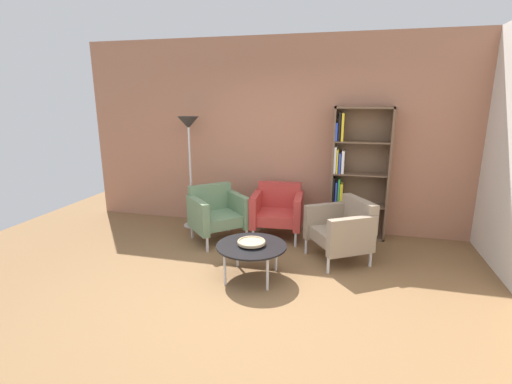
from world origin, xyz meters
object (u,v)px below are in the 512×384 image
object	(u,v)px
bookshelf_tall	(354,176)
armchair_by_bookshelf	(278,210)
floor_lamp_torchiere	(189,136)
coffee_table_low	(251,247)
decorative_bowl	(251,242)
armchair_near_window	(343,229)
armchair_spare_guest	(216,212)

from	to	relation	value
bookshelf_tall	armchair_by_bookshelf	xyz separation A→B (m)	(-1.06, -0.32, -0.50)
floor_lamp_torchiere	coffee_table_low	bearing A→B (deg)	-47.16
floor_lamp_torchiere	armchair_by_bookshelf	bearing A→B (deg)	-5.15
decorative_bowl	armchair_by_bookshelf	distance (m)	1.37
decorative_bowl	armchair_by_bookshelf	bearing A→B (deg)	88.51
coffee_table_low	floor_lamp_torchiere	distance (m)	2.30
coffee_table_low	armchair_near_window	bearing A→B (deg)	37.78
armchair_by_bookshelf	bookshelf_tall	bearing A→B (deg)	12.94
armchair_spare_guest	floor_lamp_torchiere	xyz separation A→B (m)	(-0.59, 0.46, 1.03)
decorative_bowl	armchair_spare_guest	xyz separation A→B (m)	(-0.80, 1.03, -0.02)
armchair_by_bookshelf	floor_lamp_torchiere	world-z (taller)	floor_lamp_torchiere
coffee_table_low	armchair_spare_guest	world-z (taller)	armchair_spare_guest
armchair_spare_guest	armchair_by_bookshelf	distance (m)	0.90
coffee_table_low	armchair_near_window	xyz separation A→B (m)	(0.99, 0.77, 0.04)
coffee_table_low	armchair_near_window	size ratio (longest dim) A/B	0.85
armchair_spare_guest	armchair_by_bookshelf	world-z (taller)	same
bookshelf_tall	armchair_spare_guest	xyz separation A→B (m)	(-1.89, -0.65, -0.50)
bookshelf_tall	coffee_table_low	distance (m)	2.08
armchair_near_window	armchair_by_bookshelf	xyz separation A→B (m)	(-0.95, 0.60, 0.00)
coffee_table_low	decorative_bowl	bearing A→B (deg)	-86.42
decorative_bowl	armchair_near_window	world-z (taller)	armchair_near_window
bookshelf_tall	decorative_bowl	world-z (taller)	bookshelf_tall
armchair_near_window	floor_lamp_torchiere	xyz separation A→B (m)	(-2.37, 0.73, 1.03)
bookshelf_tall	decorative_bowl	bearing A→B (deg)	-123.00
bookshelf_tall	floor_lamp_torchiere	world-z (taller)	bookshelf_tall
armchair_by_bookshelf	decorative_bowl	bearing A→B (deg)	-95.33
coffee_table_low	decorative_bowl	world-z (taller)	decorative_bowl
armchair_by_bookshelf	armchair_spare_guest	bearing A→B (deg)	-161.99
decorative_bowl	floor_lamp_torchiere	xyz separation A→B (m)	(-1.38, 1.49, 1.01)
armchair_near_window	armchair_spare_guest	bearing A→B (deg)	-130.78
decorative_bowl	bookshelf_tall	bearing A→B (deg)	57.00
armchair_spare_guest	decorative_bowl	bearing A→B (deg)	-96.32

